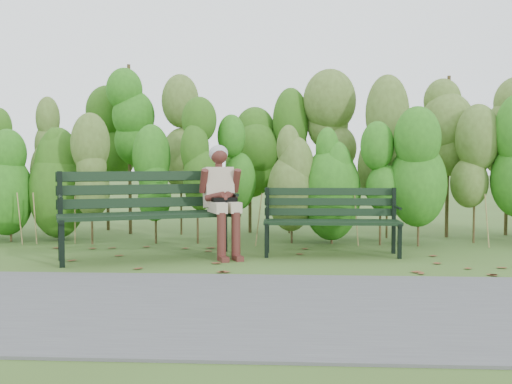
{
  "coord_description": "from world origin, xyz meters",
  "views": [
    {
      "loc": [
        0.41,
        -6.67,
        1.12
      ],
      "look_at": [
        0.0,
        0.35,
        0.75
      ],
      "focal_mm": 42.0,
      "sensor_mm": 36.0,
      "label": 1
    }
  ],
  "objects": [
    {
      "name": "hedge_band",
      "position": [
        0.0,
        1.86,
        1.26
      ],
      "size": [
        11.04,
        1.67,
        2.42
      ],
      "color": "#47381E",
      "rests_on": "ground"
    },
    {
      "name": "bench_left",
      "position": [
        -1.23,
        0.11,
        0.59
      ],
      "size": [
        2.1,
        1.38,
        1.0
      ],
      "color": "black",
      "rests_on": "ground"
    },
    {
      "name": "footpath",
      "position": [
        0.0,
        -2.2,
        0.01
      ],
      "size": [
        60.0,
        2.5,
        0.01
      ],
      "primitive_type": "cube",
      "color": "#474749",
      "rests_on": "ground"
    },
    {
      "name": "seated_woman",
      "position": [
        -0.4,
        0.25,
        0.76
      ],
      "size": [
        0.57,
        0.76,
        1.3
      ],
      "color": "#B3A28E",
      "rests_on": "ground"
    },
    {
      "name": "leaf_litter",
      "position": [
        -0.09,
        -0.13,
        0.0
      ],
      "size": [
        5.75,
        2.23,
        0.01
      ],
      "color": "brown",
      "rests_on": "ground"
    },
    {
      "name": "bench_right",
      "position": [
        0.89,
        0.46,
        0.47
      ],
      "size": [
        1.6,
        0.54,
        0.8
      ],
      "color": "black",
      "rests_on": "ground"
    },
    {
      "name": "ground",
      "position": [
        0.0,
        0.0,
        0.0
      ],
      "size": [
        80.0,
        80.0,
        0.0
      ],
      "primitive_type": "plane",
      "color": "#3D5520"
    }
  ]
}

